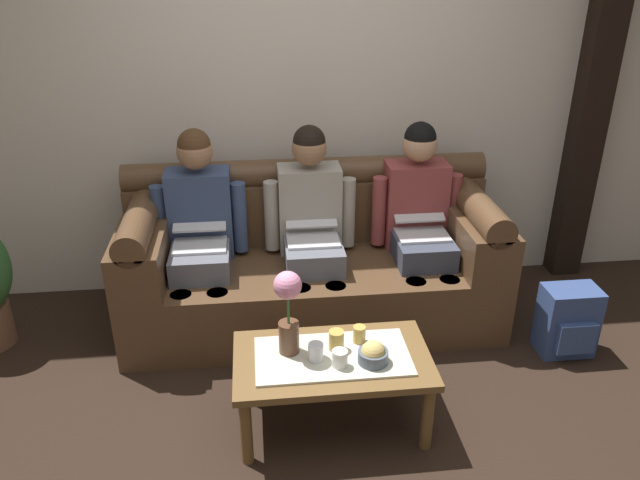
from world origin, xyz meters
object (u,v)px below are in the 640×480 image
person_middle (311,221)px  backpack_right (568,322)px  cup_near_left (336,340)px  cup_far_left (340,358)px  person_left (200,226)px  snack_bowl (373,354)px  cup_far_center (359,334)px  flower_vase (288,307)px  cup_near_right (316,352)px  coffee_table (332,366)px  person_right (419,216)px  couch (311,263)px

person_middle → backpack_right: (1.43, -0.57, -0.45)m
cup_near_left → cup_far_left: cup_near_left is taller
person_left → snack_bowl: person_left is taller
person_left → backpack_right: size_ratio=2.94×
person_middle → cup_near_left: bearing=-88.6°
person_left → cup_near_left: person_left is taller
person_middle → cup_far_center: (0.14, -0.92, -0.21)m
person_left → cup_far_center: bearing=-48.6°
person_left → backpack_right: (2.09, -0.57, -0.45)m
snack_bowl → backpack_right: bearing=22.4°
flower_vase → person_left: bearing=115.8°
backpack_right → person_middle: bearing=158.1°
cup_far_center → snack_bowl: bearing=-77.7°
person_middle → cup_near_right: (-0.08, -1.04, -0.21)m
coffee_table → snack_bowl: 0.22m
person_left → person_right: 1.33m
coffee_table → flower_vase: size_ratio=2.19×
couch → snack_bowl: 1.11m
cup_near_right → cup_far_left: size_ratio=1.04×
cup_near_left → cup_far_center: size_ratio=1.16×
person_middle → flower_vase: bearing=-101.9°
cup_far_left → backpack_right: (1.41, 0.53, -0.24)m
couch → person_left: person_left is taller
cup_near_left → backpack_right: (1.40, 0.39, -0.25)m
coffee_table → couch: bearing=90.0°
cup_near_right → cup_far_center: same height
person_middle → cup_near_left: size_ratio=12.30×
person_left → cup_far_left: (0.69, -1.10, -0.21)m
snack_bowl → backpack_right: snack_bowl is taller
cup_far_center → person_left: bearing=131.4°
cup_near_right → couch: bearing=85.5°
person_middle → cup_far_left: (0.02, -1.10, -0.21)m
backpack_right → flower_vase: bearing=-166.7°
snack_bowl → cup_near_right: size_ratio=1.65×
cup_near_left → flower_vase: bearing=178.5°
snack_bowl → cup_near_left: bearing=142.4°
cup_near_left → cup_far_left: (-0.00, -0.13, -0.01)m
flower_vase → cup_far_center: size_ratio=5.03×
flower_vase → snack_bowl: size_ratio=3.01×
coffee_table → backpack_right: 1.50m
snack_bowl → cup_far_center: 0.17m
coffee_table → cup_near_left: cup_near_left is taller
coffee_table → cup_far_left: (0.02, -0.08, 0.10)m
person_right → cup_near_right: bearing=-125.7°
flower_vase → snack_bowl: 0.45m
cup_far_center → cup_far_left: size_ratio=1.03×
coffee_table → snack_bowl: snack_bowl is taller
flower_vase → cup_far_left: (0.22, -0.14, -0.21)m
cup_near_left → cup_near_right: cup_near_left is taller
snack_bowl → person_right: bearing=65.9°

